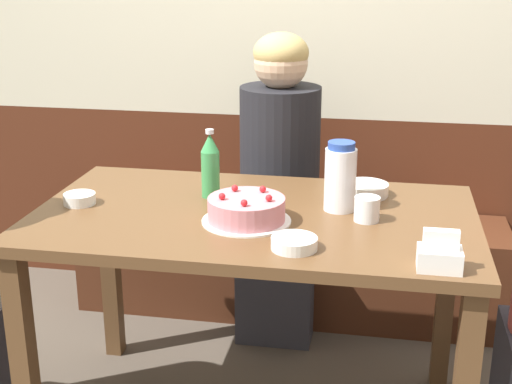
# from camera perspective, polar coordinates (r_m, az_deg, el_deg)

# --- Properties ---
(back_wall) EXTENTS (4.80, 0.04, 2.50)m
(back_wall) POSITION_cam_1_polar(r_m,az_deg,el_deg) (3.09, 3.51, 13.79)
(back_wall) COLOR #4C2314
(back_wall) RESTS_ON ground_plane
(bench_seat) EXTENTS (1.82, 0.38, 0.43)m
(bench_seat) POSITION_cam_1_polar(r_m,az_deg,el_deg) (3.13, 2.65, -5.77)
(bench_seat) COLOR #472314
(bench_seat) RESTS_ON ground_plane
(dining_table) EXTENTS (1.34, 0.78, 0.75)m
(dining_table) POSITION_cam_1_polar(r_m,az_deg,el_deg) (2.21, -0.16, -4.10)
(dining_table) COLOR brown
(dining_table) RESTS_ON ground_plane
(birthday_cake) EXTENTS (0.26, 0.26, 0.09)m
(birthday_cake) POSITION_cam_1_polar(r_m,az_deg,el_deg) (2.09, -0.78, -1.46)
(birthday_cake) COLOR white
(birthday_cake) RESTS_ON dining_table
(water_pitcher) EXTENTS (0.10, 0.10, 0.22)m
(water_pitcher) POSITION_cam_1_polar(r_m,az_deg,el_deg) (2.18, 6.76, 1.19)
(water_pitcher) COLOR white
(water_pitcher) RESTS_ON dining_table
(soju_bottle) EXTENTS (0.06, 0.06, 0.22)m
(soju_bottle) POSITION_cam_1_polar(r_m,az_deg,el_deg) (2.29, -3.68, 2.17)
(soju_bottle) COLOR #388E4C
(soju_bottle) RESTS_ON dining_table
(napkin_holder) EXTENTS (0.11, 0.08, 0.11)m
(napkin_holder) POSITION_cam_1_polar(r_m,az_deg,el_deg) (1.83, 14.49, -4.91)
(napkin_holder) COLOR white
(napkin_holder) RESTS_ON dining_table
(bowl_soup_white) EXTENTS (0.13, 0.13, 0.03)m
(bowl_soup_white) POSITION_cam_1_polar(r_m,az_deg,el_deg) (1.91, 3.08, -4.11)
(bowl_soup_white) COLOR white
(bowl_soup_white) RESTS_ON dining_table
(bowl_rice_small) EXTENTS (0.10, 0.10, 0.03)m
(bowl_rice_small) POSITION_cam_1_polar(r_m,az_deg,el_deg) (2.31, -13.93, -0.53)
(bowl_rice_small) COLOR white
(bowl_rice_small) RESTS_ON dining_table
(bowl_side_dish) EXTENTS (0.15, 0.15, 0.04)m
(bowl_side_dish) POSITION_cam_1_polar(r_m,az_deg,el_deg) (2.35, 8.75, 0.21)
(bowl_side_dish) COLOR white
(bowl_side_dish) RESTS_ON dining_table
(glass_water_tall) EXTENTS (0.08, 0.08, 0.07)m
(glass_water_tall) POSITION_cam_1_polar(r_m,az_deg,el_deg) (2.12, 8.87, -1.35)
(glass_water_tall) COLOR silver
(glass_water_tall) RESTS_ON dining_table
(person_teal_shirt) EXTENTS (0.31, 0.34, 1.23)m
(person_teal_shirt) POSITION_cam_1_polar(r_m,az_deg,el_deg) (2.83, 1.89, -0.30)
(person_teal_shirt) COLOR #33333D
(person_teal_shirt) RESTS_ON ground_plane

